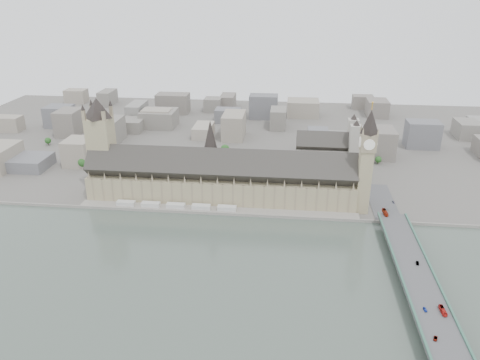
# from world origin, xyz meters

# --- Properties ---
(ground) EXTENTS (900.00, 900.00, 0.00)m
(ground) POSITION_xyz_m (0.00, 0.00, 0.00)
(ground) COLOR #595651
(ground) RESTS_ON ground
(river_thames) EXTENTS (600.00, 600.00, 0.00)m
(river_thames) POSITION_xyz_m (0.00, -165.00, 0.00)
(river_thames) COLOR #48554B
(river_thames) RESTS_ON ground
(embankment_wall) EXTENTS (600.00, 1.50, 3.00)m
(embankment_wall) POSITION_xyz_m (0.00, -15.00, 1.50)
(embankment_wall) COLOR gray
(embankment_wall) RESTS_ON ground
(river_terrace) EXTENTS (270.00, 15.00, 2.00)m
(river_terrace) POSITION_xyz_m (0.00, -7.50, 1.00)
(river_terrace) COLOR gray
(river_terrace) RESTS_ON ground
(terrace_tents) EXTENTS (118.00, 7.00, 4.00)m
(terrace_tents) POSITION_xyz_m (-40.00, -7.00, 4.00)
(terrace_tents) COLOR silver
(terrace_tents) RESTS_ON river_terrace
(palace_of_westminster) EXTENTS (265.00, 40.73, 55.44)m
(palace_of_westminster) POSITION_xyz_m (0.00, 19.70, 22.71)
(palace_of_westminster) COLOR #988A67
(palace_of_westminster) RESTS_ON ground
(elizabeth_tower) EXTENTS (17.00, 17.00, 107.50)m
(elizabeth_tower) POSITION_xyz_m (138.00, 8.00, 58.09)
(elizabeth_tower) COLOR #988A67
(elizabeth_tower) RESTS_ON ground
(victoria_tower) EXTENTS (30.00, 30.00, 100.00)m
(victoria_tower) POSITION_xyz_m (-122.00, 26.00, 55.20)
(victoria_tower) COLOR #988A67
(victoria_tower) RESTS_ON ground
(central_tower) EXTENTS (13.00, 13.00, 48.00)m
(central_tower) POSITION_xyz_m (-10.00, 26.00, 57.92)
(central_tower) COLOR gray
(central_tower) RESTS_ON ground
(westminster_bridge) EXTENTS (25.00, 325.00, 10.25)m
(westminster_bridge) POSITION_xyz_m (162.00, -87.50, 5.12)
(westminster_bridge) COLOR #474749
(westminster_bridge) RESTS_ON ground
(bridge_parapets) EXTENTS (25.00, 235.00, 1.15)m
(bridge_parapets) POSITION_xyz_m (162.00, -132.00, 10.82)
(bridge_parapets) COLOR #396956
(bridge_parapets) RESTS_ON westminster_bridge
(westminster_abbey) EXTENTS (68.00, 36.00, 64.00)m
(westminster_abbey) POSITION_xyz_m (110.92, 95.00, 25.08)
(westminster_abbey) COLOR #A8A397
(westminster_abbey) RESTS_ON ground
(city_skyline_inland) EXTENTS (720.00, 360.00, 38.00)m
(city_skyline_inland) POSITION_xyz_m (0.00, 245.00, 19.00)
(city_skyline_inland) COLOR gray
(city_skyline_inland) RESTS_ON ground
(park_trees) EXTENTS (110.00, 30.00, 15.00)m
(park_trees) POSITION_xyz_m (-10.00, 60.00, 7.50)
(park_trees) COLOR #1F4819
(park_trees) RESTS_ON ground
(red_bus_north) EXTENTS (3.90, 12.54, 3.44)m
(red_bus_north) POSITION_xyz_m (155.67, -16.05, 11.97)
(red_bus_north) COLOR #A12812
(red_bus_north) RESTS_ON westminster_bridge
(red_bus_south) EXTENTS (3.00, 10.35, 2.85)m
(red_bus_south) POSITION_xyz_m (168.06, -152.15, 11.67)
(red_bus_south) COLOR red
(red_bus_south) RESTS_ON westminster_bridge
(car_blue) EXTENTS (2.00, 4.53, 1.52)m
(car_blue) POSITION_xyz_m (157.49, -151.44, 11.01)
(car_blue) COLOR #18309D
(car_blue) RESTS_ON westminster_bridge
(car_silver) EXTENTS (2.33, 5.09, 1.62)m
(car_silver) POSITION_xyz_m (165.42, -96.77, 11.06)
(car_silver) COLOR gray
(car_silver) RESTS_ON westminster_bridge
(car_grey) EXTENTS (3.59, 5.00, 1.27)m
(car_grey) POSITION_xyz_m (156.85, -177.88, 10.88)
(car_grey) COLOR gray
(car_grey) RESTS_ON westminster_bridge
(car_approach) EXTENTS (2.62, 5.15, 1.43)m
(car_approach) POSITION_xyz_m (167.84, 8.38, 10.97)
(car_approach) COLOR gray
(car_approach) RESTS_ON westminster_bridge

